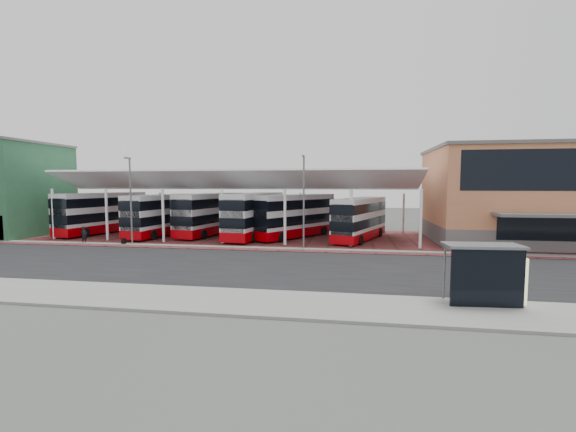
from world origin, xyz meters
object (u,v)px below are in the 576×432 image
object	(u,v)px
bus_3	(255,215)
bus_5	(360,219)
pedestrian	(84,235)
bus_shelter	(491,268)
bus_1	(163,215)
bus_0	(103,213)
bus_2	(211,214)
terminal	(531,195)
bus_4	(295,216)

from	to	relation	value
bus_3	bus_5	xyz separation A→B (m)	(10.91, -0.15, -0.22)
pedestrian	bus_shelter	xyz separation A→B (m)	(31.01, -13.99, 0.98)
bus_1	bus_3	distance (m)	10.38
bus_0	bus_5	bearing A→B (deg)	10.42
bus_5	bus_shelter	distance (m)	21.45
bus_0	bus_2	xyz separation A→B (m)	(12.74, 0.73, -0.02)
bus_1	bus_shelter	bearing A→B (deg)	-31.14
bus_2	bus_5	xyz separation A→B (m)	(16.27, -1.53, -0.18)
bus_1	pedestrian	world-z (taller)	bus_1
bus_3	bus_5	bearing A→B (deg)	7.02
terminal	bus_3	bearing A→B (deg)	-178.13
bus_3	bus_4	world-z (taller)	bus_3
bus_4	bus_1	bearing A→B (deg)	-145.95
terminal	bus_2	world-z (taller)	terminal
bus_5	terminal	bearing A→B (deg)	23.71
bus_1	bus_2	bearing A→B (deg)	22.72
terminal	bus_0	xyz separation A→B (m)	(-45.10, -0.22, -2.30)
pedestrian	bus_4	bearing A→B (deg)	-61.31
bus_4	bus_5	distance (m)	6.78
terminal	bus_1	size ratio (longest dim) A/B	1.66
bus_1	bus_2	world-z (taller)	bus_2
bus_4	bus_5	xyz separation A→B (m)	(6.73, -0.76, -0.15)
bus_4	bus_2	bearing A→B (deg)	-153.13
bus_1	bus_2	size ratio (longest dim) A/B	0.97
bus_2	bus_5	distance (m)	16.34
bus_1	pedestrian	size ratio (longest dim) A/B	6.82
bus_2	bus_4	distance (m)	9.57
bus_3	bus_5	distance (m)	10.92
bus_0	bus_5	distance (m)	29.02
bus_3	bus_shelter	bearing A→B (deg)	-44.35
bus_1	bus_3	world-z (taller)	bus_3
bus_4	bus_3	bearing A→B (deg)	-140.14
bus_2	bus_shelter	world-z (taller)	bus_2
bus_0	bus_5	size ratio (longest dim) A/B	1.11
bus_shelter	terminal	bearing A→B (deg)	59.84
bus_2	bus_4	size ratio (longest dim) A/B	1.07
bus_3	bus_2	bearing A→B (deg)	173.29
bus_5	bus_0	bearing A→B (deg)	-161.55
bus_3	bus_5	world-z (taller)	bus_3
bus_0	bus_4	size ratio (longest dim) A/B	1.08
bus_0	pedestrian	world-z (taller)	bus_0
bus_3	bus_shelter	xyz separation A→B (m)	(16.26, -20.92, -0.53)
bus_3	bus_0	bearing A→B (deg)	-174.29
bus_2	bus_3	bearing A→B (deg)	-3.69
bus_0	bus_1	bearing A→B (deg)	6.87
bus_0	bus_3	size ratio (longest dim) A/B	1.00
terminal	bus_5	size ratio (longest dim) A/B	1.77
bus_5	bus_shelter	size ratio (longest dim) A/B	2.95
terminal	bus_5	distance (m)	16.31
bus_0	bus_shelter	size ratio (longest dim) A/B	3.27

